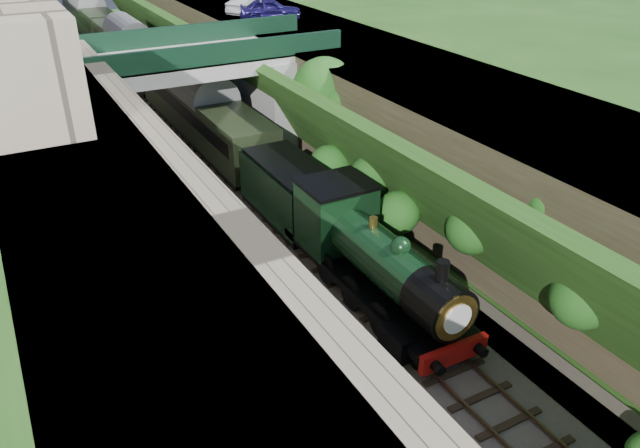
% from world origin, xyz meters
% --- Properties ---
extents(ground, '(160.00, 160.00, 0.00)m').
position_xyz_m(ground, '(0.00, 0.00, 0.00)').
color(ground, '#1E4714').
rests_on(ground, ground).
extents(trackbed, '(10.00, 90.00, 0.20)m').
position_xyz_m(trackbed, '(0.00, 20.00, 0.10)').
color(trackbed, '#473F38').
rests_on(trackbed, ground).
extents(retaining_wall, '(1.00, 90.00, 7.00)m').
position_xyz_m(retaining_wall, '(-5.50, 20.00, 3.50)').
color(retaining_wall, '#756B56').
rests_on(retaining_wall, ground).
extents(street_plateau_left, '(6.00, 90.00, 7.00)m').
position_xyz_m(street_plateau_left, '(-9.00, 20.00, 3.50)').
color(street_plateau_left, '#262628').
rests_on(street_plateau_left, ground).
extents(street_plateau_right, '(8.00, 90.00, 6.25)m').
position_xyz_m(street_plateau_right, '(9.50, 20.00, 3.12)').
color(street_plateau_right, '#262628').
rests_on(street_plateau_right, ground).
extents(embankment_slope, '(4.70, 90.00, 6.42)m').
position_xyz_m(embankment_slope, '(4.93, 18.86, 2.66)').
color(embankment_slope, '#1E4714').
rests_on(embankment_slope, ground).
extents(track_left, '(2.50, 90.00, 0.20)m').
position_xyz_m(track_left, '(-2.00, 20.00, 0.25)').
color(track_left, black).
rests_on(track_left, trackbed).
extents(track_right, '(2.50, 90.00, 0.20)m').
position_xyz_m(track_right, '(1.20, 20.00, 0.25)').
color(track_right, black).
rests_on(track_right, trackbed).
extents(road_bridge, '(16.00, 6.40, 7.25)m').
position_xyz_m(road_bridge, '(0.94, 24.00, 4.08)').
color(road_bridge, gray).
rests_on(road_bridge, ground).
extents(building_near, '(4.00, 8.00, 4.00)m').
position_xyz_m(building_near, '(-9.50, 14.00, 9.00)').
color(building_near, gray).
rests_on(building_near, street_plateau_left).
extents(tree, '(3.60, 3.80, 6.60)m').
position_xyz_m(tree, '(5.91, 18.26, 4.65)').
color(tree, black).
rests_on(tree, ground).
extents(car_blue, '(4.66, 3.27, 1.47)m').
position_xyz_m(car_blue, '(8.47, 30.91, 6.99)').
color(car_blue, '#191251').
rests_on(car_blue, street_plateau_right).
extents(car_silver, '(4.46, 3.40, 1.41)m').
position_xyz_m(car_silver, '(8.19, 33.66, 6.95)').
color(car_silver, silver).
rests_on(car_silver, street_plateau_right).
extents(locomotive, '(3.10, 10.22, 3.83)m').
position_xyz_m(locomotive, '(1.20, 5.76, 1.89)').
color(locomotive, black).
rests_on(locomotive, trackbed).
extents(tender, '(2.70, 6.00, 3.05)m').
position_xyz_m(tender, '(1.20, 13.12, 1.62)').
color(tender, black).
rests_on(tender, trackbed).
extents(coach_front, '(2.90, 18.00, 3.70)m').
position_xyz_m(coach_front, '(1.20, 25.72, 2.05)').
color(coach_front, black).
rests_on(coach_front, trackbed).
extents(coach_middle, '(2.90, 18.00, 3.70)m').
position_xyz_m(coach_middle, '(1.20, 44.52, 2.05)').
color(coach_middle, black).
rests_on(coach_middle, trackbed).
extents(coach_rear, '(2.90, 18.00, 3.70)m').
position_xyz_m(coach_rear, '(1.20, 63.32, 2.05)').
color(coach_rear, black).
rests_on(coach_rear, trackbed).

